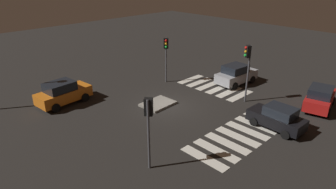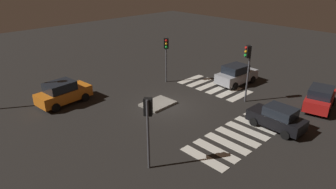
# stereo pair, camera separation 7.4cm
# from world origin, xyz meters

# --- Properties ---
(ground_plane) EXTENTS (80.00, 80.00, 0.00)m
(ground_plane) POSITION_xyz_m (0.00, 0.00, 0.00)
(ground_plane) COLOR black
(traffic_island) EXTENTS (2.67, 2.07, 0.18)m
(traffic_island) POSITION_xyz_m (-0.44, 0.73, 0.09)
(traffic_island) COLOR gray
(traffic_island) RESTS_ON ground
(car_red) EXTENTS (4.41, 2.62, 1.82)m
(car_red) POSITION_xyz_m (8.27, -8.54, 0.89)
(car_red) COLOR red
(car_red) RESTS_ON ground
(car_orange) EXTENTS (4.48, 2.36, 1.89)m
(car_orange) POSITION_xyz_m (-5.78, 6.26, 0.93)
(car_orange) COLOR orange
(car_orange) RESTS_ON ground
(car_silver) EXTENTS (4.44, 2.28, 1.89)m
(car_silver) POSITION_xyz_m (8.12, -0.89, 0.93)
(car_silver) COLOR #9EA0A5
(car_silver) RESTS_ON ground
(car_black) EXTENTS (1.91, 3.90, 1.68)m
(car_black) POSITION_xyz_m (2.84, -7.80, 0.82)
(car_black) COLOR black
(car_black) RESTS_ON ground
(traffic_light_north) EXTENTS (0.54, 0.53, 4.33)m
(traffic_light_north) POSITION_xyz_m (3.58, 3.97, 3.28)
(traffic_light_north) COLOR #47474C
(traffic_light_north) RESTS_ON ground
(traffic_light_south) EXTENTS (0.53, 0.54, 4.16)m
(traffic_light_south) POSITION_xyz_m (-6.23, -4.99, 3.15)
(traffic_light_south) COLOR #47474C
(traffic_light_south) RESTS_ON ground
(traffic_light_east) EXTENTS (0.53, 0.54, 4.75)m
(traffic_light_east) POSITION_xyz_m (5.11, -3.73, 3.59)
(traffic_light_east) COLOR #47474C
(traffic_light_east) RESTS_ON ground
(crosswalk_near) EXTENTS (7.60, 3.20, 0.02)m
(crosswalk_near) POSITION_xyz_m (0.00, -6.62, 0.01)
(crosswalk_near) COLOR silver
(crosswalk_near) RESTS_ON ground
(crosswalk_side) EXTENTS (3.20, 6.45, 0.02)m
(crosswalk_side) POSITION_xyz_m (5.93, -0.00, 0.01)
(crosswalk_side) COLOR silver
(crosswalk_side) RESTS_ON ground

